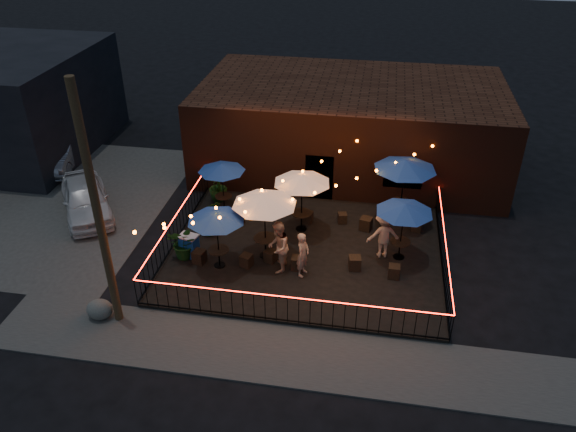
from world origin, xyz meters
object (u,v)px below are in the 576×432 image
cafe_table_1 (222,168)px  cafe_table_0 (216,217)px  cafe_table_3 (302,179)px  cafe_table_5 (405,165)px  boulder (100,309)px  cooler (189,246)px  utility_pole (98,213)px  cafe_table_2 (264,201)px  cafe_table_4 (405,209)px

cafe_table_1 → cafe_table_0: bearing=-77.2°
cafe_table_3 → cafe_table_5: (3.84, 1.34, 0.26)m
cafe_table_0 → boulder: (-3.09, -3.18, -1.86)m
cafe_table_5 → cooler: cafe_table_5 is taller
utility_pole → cooler: bearing=71.0°
cooler → cafe_table_3: bearing=47.6°
cafe_table_2 → cafe_table_5: cafe_table_5 is taller
cafe_table_1 → cafe_table_3: (3.43, -0.95, 0.28)m
cafe_table_5 → cooler: 8.79m
cooler → boulder: (-1.84, -3.58, -0.26)m
cafe_table_1 → boulder: cafe_table_1 is taller
utility_pole → cafe_table_5: bearing=39.9°
utility_pole → boulder: 3.71m
utility_pole → cafe_table_0: utility_pole is taller
cafe_table_3 → cooler: bearing=-146.7°
cafe_table_4 → cooler: bearing=-171.0°
cafe_table_0 → cafe_table_4: bearing=14.2°
utility_pole → cafe_table_0: bearing=51.9°
utility_pole → cafe_table_2: (3.99, 4.03, -1.49)m
cafe_table_1 → boulder: 7.58m
cafe_table_4 → cafe_table_5: size_ratio=0.90×
cafe_table_1 → utility_pole: bearing=-102.9°
utility_pole → cafe_table_5: 11.63m
cooler → cafe_table_1: bearing=98.1°
utility_pole → cafe_table_4: (8.86, 4.77, -1.77)m
cafe_table_0 → cafe_table_1: 3.95m
cafe_table_2 → cafe_table_3: bearing=63.0°
cooler → cafe_table_2: bearing=24.0°
cafe_table_0 → boulder: 4.81m
cafe_table_5 → boulder: size_ratio=3.47×
cafe_table_1 → cafe_table_5: 7.29m
cafe_table_4 → boulder: size_ratio=3.13×
cafe_table_3 → utility_pole: bearing=-129.7°
cooler → cafe_table_0: bearing=-3.6°
cooler → utility_pole: bearing=-94.8°
cafe_table_5 → boulder: cafe_table_5 is taller
utility_pole → cafe_table_2: bearing=45.3°
cafe_table_5 → boulder: (-9.48, -7.42, -2.30)m
cafe_table_2 → boulder: size_ratio=3.45×
utility_pole → cafe_table_3: utility_pole is taller
cafe_table_4 → cafe_table_3: bearing=161.5°
cafe_table_1 → cafe_table_5: bearing=3.1°
cafe_table_5 → cooler: (-7.64, -3.84, -2.03)m
cafe_table_2 → boulder: bearing=-138.7°
cafe_table_5 → boulder: 12.26m
cafe_table_1 → boulder: bearing=-107.5°
cafe_table_3 → cafe_table_4: bearing=-18.5°
cafe_table_2 → cooler: 3.39m
cafe_table_3 → cafe_table_0: bearing=-131.4°
cafe_table_4 → cooler: (-7.63, -1.21, -1.63)m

